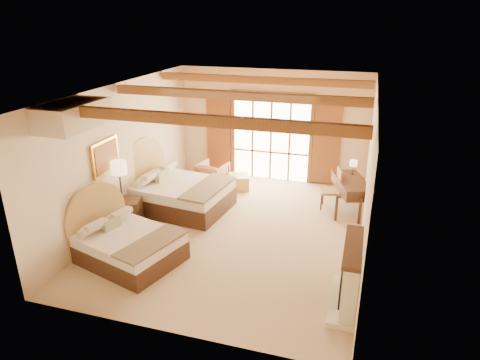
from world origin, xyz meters
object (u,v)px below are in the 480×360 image
at_px(bed_near, 122,242).
at_px(desk, 350,194).
at_px(nightstand, 129,212).
at_px(armchair, 213,175).
at_px(bed_far, 175,191).

bearing_deg(bed_near, desk, 57.75).
bearing_deg(nightstand, desk, 10.02).
height_order(armchair, desk, desk).
height_order(nightstand, desk, desk).
bearing_deg(nightstand, bed_near, -80.08).
xyz_separation_m(bed_far, nightstand, (-0.62, -1.17, -0.14)).
xyz_separation_m(nightstand, armchair, (1.03, 2.81, 0.03)).
relative_size(bed_near, desk, 1.42).
height_order(bed_near, nightstand, bed_near).
xyz_separation_m(bed_far, desk, (4.24, 1.13, -0.02)).
bearing_deg(armchair, nightstand, 80.93).
distance_m(bed_far, nightstand, 1.33).
relative_size(armchair, desk, 0.47).
bearing_deg(desk, armchair, 153.60).
height_order(bed_far, nightstand, bed_far).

